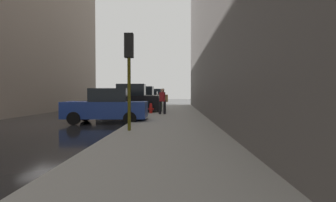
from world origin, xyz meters
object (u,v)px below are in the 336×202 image
at_px(parked_blue_sedan, 107,107).
at_px(parked_dark_green_sedan, 149,99).
at_px(fire_hydrant, 151,108).
at_px(traffic_light, 129,60).
at_px(parked_bronze_suv, 153,97).
at_px(parked_black_suv, 129,100).
at_px(rolling_suitcase, 159,107).
at_px(pedestrian_with_beanie, 163,98).
at_px(pedestrian_in_red_jacket, 162,100).
at_px(parked_white_van, 141,98).

bearing_deg(parked_blue_sedan, parked_dark_green_sedan, 90.00).
height_order(fire_hydrant, traffic_light, traffic_light).
relative_size(parked_bronze_suv, fire_hydrant, 6.55).
bearing_deg(parked_black_suv, rolling_suitcase, 10.04).
xyz_separation_m(traffic_light, pedestrian_with_beanie, (0.64, 11.39, -1.62)).
bearing_deg(pedestrian_with_beanie, parked_blue_sedan, -108.19).
height_order(parked_dark_green_sedan, fire_hydrant, parked_dark_green_sedan).
bearing_deg(pedestrian_in_red_jacket, parked_white_van, 106.23).
bearing_deg(pedestrian_with_beanie, parked_white_van, 114.07).
bearing_deg(pedestrian_with_beanie, fire_hydrant, -103.71).
relative_size(fire_hydrant, traffic_light, 0.20).
bearing_deg(parked_bronze_suv, parked_dark_green_sedan, -90.00).
bearing_deg(rolling_suitcase, pedestrian_with_beanie, 73.56).
height_order(parked_white_van, parked_dark_green_sedan, parked_white_van).
bearing_deg(parked_white_van, parked_black_suv, -90.00).
bearing_deg(pedestrian_in_red_jacket, fire_hydrant, 141.26).
distance_m(parked_black_suv, parked_white_van, 6.77).
bearing_deg(parked_bronze_suv, rolling_suitcase, -83.48).
bearing_deg(rolling_suitcase, parked_bronze_suv, 96.52).
bearing_deg(rolling_suitcase, traffic_light, -92.21).
distance_m(parked_blue_sedan, parked_bronze_suv, 26.61).
distance_m(parked_blue_sedan, pedestrian_with_beanie, 8.00).
relative_size(parked_blue_sedan, parked_bronze_suv, 0.92).
bearing_deg(traffic_light, parked_blue_sedan, 116.04).
bearing_deg(parked_blue_sedan, pedestrian_with_beanie, 71.81).
relative_size(parked_black_suv, parked_white_van, 1.00).
bearing_deg(fire_hydrant, rolling_suitcase, 77.35).
distance_m(parked_white_van, parked_bronze_suv, 13.43).
bearing_deg(traffic_light, rolling_suitcase, 87.79).
distance_m(parked_dark_green_sedan, fire_hydrant, 15.46).
distance_m(parked_black_suv, pedestrian_with_beanie, 2.76).
relative_size(parked_blue_sedan, pedestrian_in_red_jacket, 2.49).
bearing_deg(parked_white_van, traffic_light, -83.77).
bearing_deg(traffic_light, parked_bronze_suv, 93.49).
bearing_deg(parked_white_van, parked_bronze_suv, 90.00).
relative_size(parked_blue_sedan, traffic_light, 1.18).
height_order(parked_black_suv, fire_hydrant, parked_black_suv).
bearing_deg(parked_white_van, parked_blue_sedan, -90.00).
bearing_deg(parked_blue_sedan, parked_black_suv, 90.00).
height_order(traffic_light, rolling_suitcase, traffic_light).
bearing_deg(parked_blue_sedan, pedestrian_in_red_jacket, 57.11).
relative_size(fire_hydrant, rolling_suitcase, 0.68).
xyz_separation_m(parked_bronze_suv, pedestrian_with_beanie, (2.49, -19.01, 0.10)).
height_order(parked_dark_green_sedan, traffic_light, traffic_light).
relative_size(parked_black_suv, parked_dark_green_sedan, 1.10).
bearing_deg(pedestrian_in_red_jacket, rolling_suitcase, 98.01).
relative_size(parked_blue_sedan, pedestrian_with_beanie, 2.40).
bearing_deg(parked_dark_green_sedan, parked_black_suv, -90.00).
height_order(parked_blue_sedan, pedestrian_with_beanie, pedestrian_with_beanie).
height_order(pedestrian_with_beanie, rolling_suitcase, pedestrian_with_beanie).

